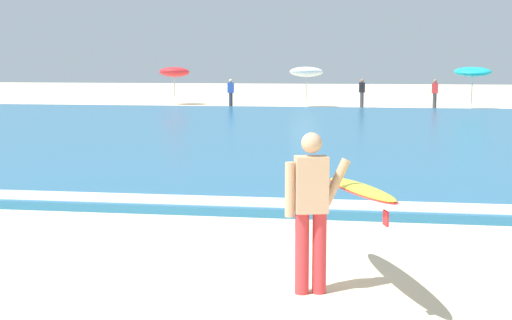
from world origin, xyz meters
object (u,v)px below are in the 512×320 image
object	(u,v)px
beach_umbrella_2	(473,72)
beachgoer_near_row_mid	(435,93)
beachgoer_near_row_left	(362,92)
beach_umbrella_0	(174,72)
surfer_with_board	(335,198)
beach_umbrella_1	(306,72)
beachgoer_near_row_right	(231,93)

from	to	relation	value
beach_umbrella_2	beachgoer_near_row_mid	world-z (taller)	beach_umbrella_2
beachgoer_near_row_left	beach_umbrella_0	bearing A→B (deg)	172.26
surfer_with_board	beach_umbrella_2	distance (m)	33.25
beachgoer_near_row_left	beach_umbrella_2	bearing A→B (deg)	-7.59
surfer_with_board	beachgoer_near_row_left	bearing A→B (deg)	90.92
beach_umbrella_1	beachgoer_near_row_left	size ratio (longest dim) A/B	1.44
beach_umbrella_0	beachgoer_near_row_left	size ratio (longest dim) A/B	1.42
beach_umbrella_1	beachgoer_near_row_mid	size ratio (longest dim) A/B	1.44
surfer_with_board	beach_umbrella_2	size ratio (longest dim) A/B	1.14
surfer_with_board	beachgoer_near_row_left	distance (m)	33.60
beach_umbrella_1	beachgoer_near_row_left	xyz separation A→B (m)	(3.02, 0.13, -1.10)
beach_umbrella_2	surfer_with_board	bearing A→B (deg)	-98.89
beachgoer_near_row_right	beach_umbrella_2	bearing A→B (deg)	4.38
beachgoer_near_row_mid	surfer_with_board	bearing A→B (deg)	-95.66
beach_umbrella_1	beach_umbrella_2	xyz separation A→B (m)	(8.70, -0.63, 0.03)
surfer_with_board	beachgoer_near_row_right	size ratio (longest dim) A/B	1.66
beachgoer_near_row_left	surfer_with_board	bearing A→B (deg)	-89.08
beachgoer_near_row_left	beachgoer_near_row_right	bearing A→B (deg)	-166.01
surfer_with_board	beach_umbrella_0	world-z (taller)	beach_umbrella_0
beach_umbrella_1	beachgoer_near_row_mid	bearing A→B (deg)	-3.22
beach_umbrella_0	beachgoer_near_row_left	distance (m)	11.03
surfer_with_board	beachgoer_near_row_left	world-z (taller)	surfer_with_board
beach_umbrella_0	beachgoer_near_row_right	bearing A→B (deg)	-38.84
surfer_with_board	beachgoer_near_row_right	world-z (taller)	surfer_with_board
beach_umbrella_1	beachgoer_near_row_mid	world-z (taller)	beach_umbrella_1
beach_umbrella_0	beachgoer_near_row_left	world-z (taller)	beach_umbrella_0
beach_umbrella_1	beachgoer_near_row_left	bearing A→B (deg)	2.41
surfer_with_board	beachgoer_near_row_left	size ratio (longest dim) A/B	1.66
beachgoer_near_row_left	beach_umbrella_1	bearing A→B (deg)	-177.59
beach_umbrella_0	beach_umbrella_2	world-z (taller)	beach_umbrella_2
beachgoer_near_row_left	beachgoer_near_row_right	size ratio (longest dim) A/B	1.00
beach_umbrella_2	beachgoer_near_row_mid	bearing A→B (deg)	172.50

